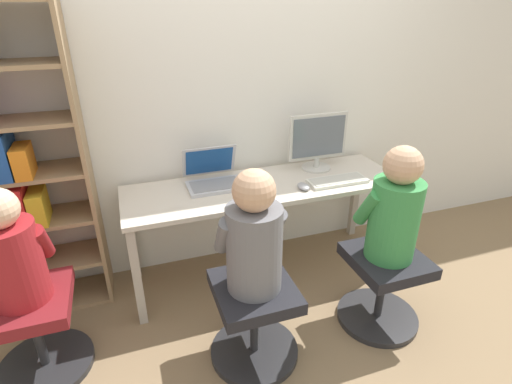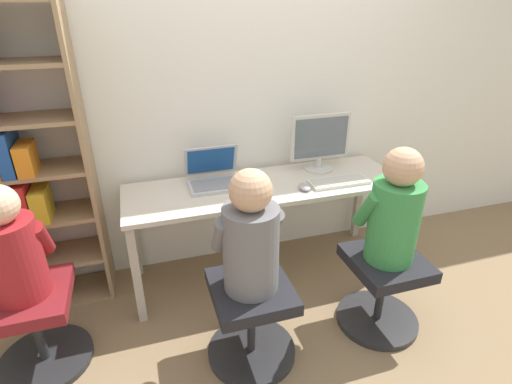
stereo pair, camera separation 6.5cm
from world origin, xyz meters
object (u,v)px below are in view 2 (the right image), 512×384
Objects in this scene: office_chair_right at (251,317)px; person_near_shelf at (11,249)px; laptop at (215,177)px; person_at_laptop at (251,237)px; person_at_monitor at (395,211)px; keyboard at (339,182)px; office_chair_left at (382,287)px; office_chair_side at (35,325)px; desktop_monitor at (320,143)px; bookshelf at (5,178)px.

office_chair_right is 1.24m from person_near_shelf.
person_at_laptop is at bearing -89.48° from laptop.
office_chair_right is 0.96m from person_at_monitor.
keyboard is at bearing 8.72° from person_near_shelf.
office_chair_right is at bearing -143.86° from keyboard.
laptop is 1.22m from person_near_shelf.
person_near_shelf is (-1.92, 0.28, 0.48)m from office_chair_left.
person_at_monitor is 1.11× the size of person_near_shelf.
office_chair_side is at bearing 166.01° from person_at_laptop.
office_chair_left is 0.76× the size of person_at_laptop.
keyboard is 0.82× the size of office_chair_right.
desktop_monitor is 0.88× the size of office_chair_side.
person_at_monitor is 0.36× the size of bookshelf.
laptop is 0.81m from person_at_laptop.
office_chair_left is 1.00× the size of office_chair_side.
bookshelf reaches higher than office_chair_left.
person_at_laptop reaches higher than office_chair_side.
office_chair_left is 0.81m from office_chair_right.
keyboard reaches higher than office_chair_right.
laptop reaches higher than office_chair_right.
person_at_monitor is at bearing -8.00° from office_chair_side.
office_chair_left is at bearing -44.58° from laptop.
office_chair_side is at bearing 171.87° from office_chair_left.
desktop_monitor is at bearing 16.58° from person_near_shelf.
keyboard is 0.97m from person_at_laptop.
bookshelf is (-1.21, 0.83, 0.12)m from person_at_laptop.
desktop_monitor is at bearing 95.25° from keyboard.
office_chair_left is 2.28m from bookshelf.
office_chair_left is at bearing -86.93° from keyboard.
office_chair_left is 0.96m from person_at_laptop.
office_chair_left is (0.05, -0.83, -0.64)m from desktop_monitor.
laptop is (-0.77, -0.02, -0.15)m from desktop_monitor.
office_chair_side is at bearing -153.92° from laptop.
bookshelf is (-1.21, 0.83, 0.63)m from office_chair_right.
office_chair_side is at bearing -78.74° from bookshelf.
office_chair_left is at bearing -22.24° from bookshelf.
office_chair_left is at bearing -86.23° from desktop_monitor.
person_at_laptop is 1.32× the size of office_chair_side.
bookshelf is 0.58m from person_near_shelf.
desktop_monitor is 0.73× the size of person_near_shelf.
desktop_monitor is 0.88× the size of office_chair_left.
person_at_monitor reaches higher than person_near_shelf.
person_at_laptop is at bearing -13.99° from office_chair_side.
office_chair_left is 0.82× the size of person_near_shelf.
bookshelf reaches higher than keyboard.
person_near_shelf reaches higher than office_chair_side.
person_at_laptop is at bearing -132.35° from desktop_monitor.
desktop_monitor is 0.33m from keyboard.
desktop_monitor reaches higher than keyboard.
keyboard is 0.61× the size of person_at_monitor.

